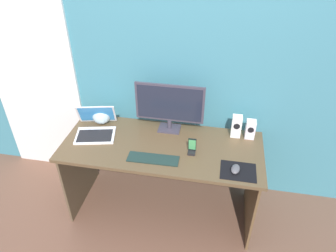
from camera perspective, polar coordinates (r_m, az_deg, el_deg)
The scene contains 13 objects.
ground_plane at distance 2.92m, azimuth -1.00°, elevation -14.69°, with size 8.00×8.00×0.00m, color brown.
wall_back at distance 2.51m, azimuth 0.70°, elevation 12.08°, with size 6.00×0.04×2.50m, color teal.
door_left at distance 3.04m, azimuth -23.55°, elevation 8.36°, with size 0.82×0.02×2.02m, color white.
desk at distance 2.51m, azimuth -1.13°, elevation -6.04°, with size 1.56×0.65×0.72m.
monitor at distance 2.47m, azimuth 0.28°, elevation 3.79°, with size 0.56×0.14×0.41m.
speaker_right at distance 2.54m, azimuth 14.94°, elevation -0.58°, with size 0.07×0.08×0.16m.
speaker_near_monitor at distance 2.53m, azimuth 12.50°, elevation -0.03°, with size 0.08×0.07×0.19m.
laptop at distance 2.60m, azimuth -13.17°, elevation -0.38°, with size 0.37×0.38×0.21m.
fishbowl at distance 2.70m, azimuth -12.16°, elevation 1.99°, with size 0.16×0.16×0.16m, color silver.
keyboard_external at distance 2.29m, azimuth -2.75°, elevation -6.06°, with size 0.38×0.11×0.01m, color #1B2F2B.
mousepad at distance 2.25m, azimuth 12.81°, elevation -8.12°, with size 0.25×0.20×0.00m, color black.
mouse at distance 2.23m, azimuth 12.32°, elevation -7.76°, with size 0.06×0.10×0.04m, color #4F4E52.
phone_in_dock at distance 2.32m, azimuth 4.44°, elevation -4.09°, with size 0.06×0.05×0.14m.
Camera 1 is at (0.40, -1.86, 2.22)m, focal length 33.06 mm.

